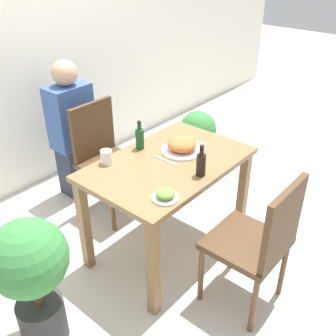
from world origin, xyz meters
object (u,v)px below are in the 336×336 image
object	(u,v)px
chair_far	(104,153)
sauce_bottle	(201,163)
drink_cup	(106,157)
chair_near	(260,240)
food_plate	(182,145)
potted_plant_left	(31,272)
side_plate	(165,195)
condiment_bottle	(140,138)
person_figure	(73,131)
potted_plant_right	(197,142)

from	to	relation	value
chair_far	sauce_bottle	distance (m)	1.01
drink_cup	chair_near	bearing A→B (deg)	-77.87
food_plate	potted_plant_left	size ratio (longest dim) A/B	0.35
food_plate	side_plate	distance (m)	0.57
drink_cup	condiment_bottle	xyz separation A→B (m)	(0.29, -0.02, 0.03)
chair_near	condiment_bottle	bearing A→B (deg)	-94.12
sauce_bottle	potted_plant_left	world-z (taller)	sauce_bottle
potted_plant_left	chair_near	bearing A→B (deg)	-38.48
chair_far	person_figure	bearing A→B (deg)	88.78
side_plate	potted_plant_left	distance (m)	0.79
person_figure	drink_cup	bearing A→B (deg)	-112.86
food_plate	chair_far	bearing A→B (deg)	98.11
person_figure	food_plate	bearing A→B (deg)	-85.23
chair_far	person_figure	size ratio (longest dim) A/B	0.77
side_plate	potted_plant_left	world-z (taller)	potted_plant_left
chair_far	potted_plant_right	xyz separation A→B (m)	(0.86, -0.28, -0.14)
chair_near	side_plate	size ratio (longest dim) A/B	5.97
side_plate	person_figure	world-z (taller)	person_figure
sauce_bottle	condiment_bottle	distance (m)	0.52
chair_near	drink_cup	world-z (taller)	chair_near
potted_plant_right	drink_cup	bearing A→B (deg)	-172.94
chair_far	side_plate	xyz separation A→B (m)	(-0.40, -0.96, 0.24)
chair_near	sauce_bottle	size ratio (longest dim) A/B	4.38
food_plate	sauce_bottle	xyz separation A→B (m)	(-0.16, -0.27, 0.04)
side_plate	person_figure	bearing A→B (deg)	73.39
chair_near	potted_plant_left	world-z (taller)	chair_near
chair_far	potted_plant_right	size ratio (longest dim) A/B	1.37
chair_far	condiment_bottle	size ratio (longest dim) A/B	4.38
condiment_bottle	person_figure	size ratio (longest dim) A/B	0.18
chair_far	sauce_bottle	world-z (taller)	sauce_bottle
drink_cup	condiment_bottle	distance (m)	0.29
condiment_bottle	person_figure	world-z (taller)	person_figure
drink_cup	chair_far	bearing A→B (deg)	51.74
food_plate	side_plate	size ratio (longest dim) A/B	1.88
food_plate	chair_near	bearing A→B (deg)	-106.57
side_plate	condiment_bottle	bearing A→B (deg)	56.34
drink_cup	potted_plant_right	world-z (taller)	drink_cup
food_plate	condiment_bottle	world-z (taller)	condiment_bottle
potted_plant_right	food_plate	bearing A→B (deg)	-151.45
chair_near	drink_cup	size ratio (longest dim) A/B	9.92
side_plate	potted_plant_right	size ratio (longest dim) A/B	0.23
food_plate	drink_cup	bearing A→B (deg)	148.52
drink_cup	person_figure	xyz separation A→B (m)	(0.34, 0.81, -0.19)
food_plate	potted_plant_right	xyz separation A→B (m)	(0.76, 0.41, -0.40)
condiment_bottle	potted_plant_left	distance (m)	1.10
chair_near	drink_cup	bearing A→B (deg)	-77.87
chair_near	sauce_bottle	xyz separation A→B (m)	(0.06, 0.46, 0.30)
condiment_bottle	potted_plant_right	size ratio (longest dim) A/B	0.31
condiment_bottle	potted_plant_left	world-z (taller)	condiment_bottle
sauce_bottle	potted_plant_right	xyz separation A→B (m)	(0.92, 0.69, -0.44)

